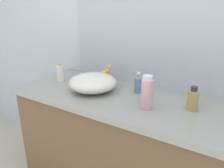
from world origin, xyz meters
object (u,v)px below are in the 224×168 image
object	(u,v)px
sink_basin	(93,82)
spray_can	(193,100)
soap_dispenser	(138,84)
perfume_bottle	(147,93)
lotion_bottle	(60,73)

from	to	relation	value
sink_basin	spray_can	distance (m)	0.66
sink_basin	soap_dispenser	world-z (taller)	soap_dispenser
sink_basin	soap_dispenser	distance (m)	0.31
sink_basin	perfume_bottle	distance (m)	0.44
perfume_bottle	spray_can	xyz separation A→B (m)	(0.23, 0.12, -0.03)
sink_basin	perfume_bottle	size ratio (longest dim) A/B	1.67
soap_dispenser	perfume_bottle	world-z (taller)	perfume_bottle
perfume_bottle	sink_basin	bearing A→B (deg)	171.13
soap_dispenser	spray_can	size ratio (longest dim) A/B	1.06
sink_basin	lotion_bottle	world-z (taller)	lotion_bottle
soap_dispenser	lotion_bottle	size ratio (longest dim) A/B	1.03
sink_basin	lotion_bottle	bearing A→B (deg)	174.59
lotion_bottle	spray_can	xyz separation A→B (m)	(1.00, 0.02, -0.00)
perfume_bottle	spray_can	distance (m)	0.26
soap_dispenser	perfume_bottle	bearing A→B (deg)	-53.38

